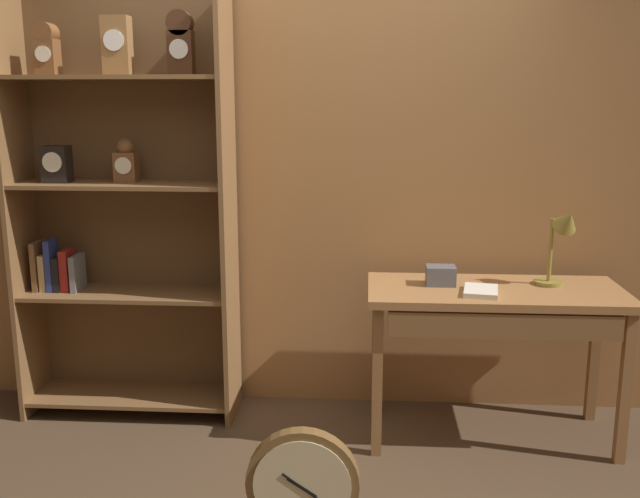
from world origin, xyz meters
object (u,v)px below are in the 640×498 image
bookshelf (122,206)px  round_clock_large (303,486)px  desk_lamp (562,236)px  workbench (495,309)px  open_repair_manual (481,291)px  toolbox_small (441,275)px

bookshelf → round_clock_large: 1.86m
round_clock_large → bookshelf: bearing=132.0°
desk_lamp → bookshelf: bearing=175.9°
workbench → desk_lamp: 0.49m
open_repair_manual → round_clock_large: (-0.79, -0.88, -0.56)m
toolbox_small → desk_lamp: bearing=0.7°
workbench → round_clock_large: (-0.88, -0.96, -0.45)m
workbench → open_repair_manual: open_repair_manual is taller
round_clock_large → workbench: bearing=47.4°
open_repair_manual → round_clock_large: 1.31m
bookshelf → toolbox_small: size_ratio=15.56×
desk_lamp → open_repair_manual: bearing=-158.7°
workbench → round_clock_large: size_ratio=2.62×
toolbox_small → round_clock_large: size_ratio=0.30×
workbench → open_repair_manual: (-0.09, -0.08, 0.11)m
workbench → open_repair_manual: bearing=-138.7°
toolbox_small → round_clock_large: toolbox_small is taller
bookshelf → workbench: bookshelf is taller
bookshelf → round_clock_large: size_ratio=4.71×
desk_lamp → round_clock_large: size_ratio=0.86×
desk_lamp → round_clock_large: (-1.21, -1.04, -0.81)m
bookshelf → toolbox_small: bookshelf is taller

